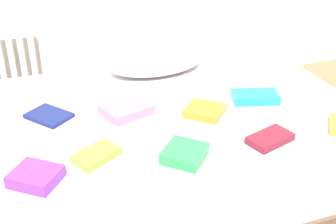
{
  "coord_description": "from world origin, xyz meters",
  "views": [
    {
      "loc": [
        -0.7,
        -1.88,
        1.61
      ],
      "look_at": [
        0.0,
        0.05,
        0.48
      ],
      "focal_mm": 47.8,
      "sensor_mm": 36.0,
      "label": 1
    }
  ],
  "objects_px": {
    "textbook_pink": "(126,109)",
    "textbook_white": "(277,78)",
    "textbook_maroon": "(270,139)",
    "textbook_lime": "(96,155)",
    "textbook_orange": "(205,111)",
    "bed": "(171,154)",
    "textbook_teal": "(255,97)",
    "textbook_green": "(185,154)",
    "textbook_purple": "(36,176)",
    "pillow": "(156,62)",
    "radiator": "(3,68)",
    "textbook_navy": "(49,116)"
  },
  "relations": [
    {
      "from": "textbook_pink",
      "to": "textbook_white",
      "type": "height_order",
      "value": "textbook_pink"
    },
    {
      "from": "textbook_pink",
      "to": "textbook_maroon",
      "type": "relative_size",
      "value": 1.11
    },
    {
      "from": "textbook_pink",
      "to": "textbook_lime",
      "type": "relative_size",
      "value": 1.18
    },
    {
      "from": "textbook_white",
      "to": "textbook_orange",
      "type": "bearing_deg",
      "value": -120.53
    },
    {
      "from": "bed",
      "to": "textbook_teal",
      "type": "distance_m",
      "value": 0.55
    },
    {
      "from": "textbook_green",
      "to": "textbook_orange",
      "type": "bearing_deg",
      "value": 7.61
    },
    {
      "from": "textbook_white",
      "to": "textbook_pink",
      "type": "bearing_deg",
      "value": -137.24
    },
    {
      "from": "textbook_purple",
      "to": "textbook_green",
      "type": "height_order",
      "value": "same"
    },
    {
      "from": "pillow",
      "to": "textbook_white",
      "type": "xyz_separation_m",
      "value": [
        0.62,
        -0.37,
        -0.04
      ]
    },
    {
      "from": "textbook_purple",
      "to": "radiator",
      "type": "bearing_deg",
      "value": 132.31
    },
    {
      "from": "bed",
      "to": "textbook_teal",
      "type": "relative_size",
      "value": 8.16
    },
    {
      "from": "pillow",
      "to": "textbook_lime",
      "type": "distance_m",
      "value": 0.95
    },
    {
      "from": "textbook_navy",
      "to": "textbook_maroon",
      "type": "xyz_separation_m",
      "value": [
        0.93,
        -0.58,
        0.01
      ]
    },
    {
      "from": "pillow",
      "to": "textbook_white",
      "type": "bearing_deg",
      "value": -31.03
    },
    {
      "from": "radiator",
      "to": "textbook_purple",
      "type": "bearing_deg",
      "value": -86.49
    },
    {
      "from": "textbook_teal",
      "to": "textbook_navy",
      "type": "relative_size",
      "value": 1.16
    },
    {
      "from": "textbook_pink",
      "to": "radiator",
      "type": "bearing_deg",
      "value": 100.52
    },
    {
      "from": "bed",
      "to": "textbook_purple",
      "type": "xyz_separation_m",
      "value": [
        -0.71,
        -0.35,
        0.28
      ]
    },
    {
      "from": "bed",
      "to": "textbook_pink",
      "type": "height_order",
      "value": "textbook_pink"
    },
    {
      "from": "bed",
      "to": "pillow",
      "type": "distance_m",
      "value": 0.62
    },
    {
      "from": "pillow",
      "to": "textbook_pink",
      "type": "relative_size",
      "value": 2.51
    },
    {
      "from": "textbook_navy",
      "to": "textbook_lime",
      "type": "height_order",
      "value": "textbook_lime"
    },
    {
      "from": "textbook_purple",
      "to": "textbook_orange",
      "type": "xyz_separation_m",
      "value": [
        0.86,
        0.28,
        -0.01
      ]
    },
    {
      "from": "radiator",
      "to": "textbook_teal",
      "type": "height_order",
      "value": "radiator"
    },
    {
      "from": "textbook_orange",
      "to": "textbook_lime",
      "type": "xyz_separation_m",
      "value": [
        -0.6,
        -0.2,
        -0.0
      ]
    },
    {
      "from": "textbook_orange",
      "to": "textbook_lime",
      "type": "height_order",
      "value": "textbook_orange"
    },
    {
      "from": "pillow",
      "to": "textbook_lime",
      "type": "xyz_separation_m",
      "value": [
        -0.54,
        -0.79,
        -0.05
      ]
    },
    {
      "from": "textbook_navy",
      "to": "textbook_orange",
      "type": "bearing_deg",
      "value": 35.2
    },
    {
      "from": "textbook_orange",
      "to": "textbook_purple",
      "type": "bearing_deg",
      "value": -117.23
    },
    {
      "from": "textbook_teal",
      "to": "textbook_purple",
      "type": "bearing_deg",
      "value": -148.24
    },
    {
      "from": "textbook_green",
      "to": "bed",
      "type": "bearing_deg",
      "value": 31.46
    },
    {
      "from": "textbook_green",
      "to": "textbook_white",
      "type": "distance_m",
      "value": 0.97
    },
    {
      "from": "textbook_green",
      "to": "textbook_navy",
      "type": "xyz_separation_m",
      "value": [
        -0.51,
        0.57,
        -0.02
      ]
    },
    {
      "from": "textbook_orange",
      "to": "radiator",
      "type": "bearing_deg",
      "value": 171.88
    },
    {
      "from": "textbook_teal",
      "to": "textbook_white",
      "type": "distance_m",
      "value": 0.3
    },
    {
      "from": "bed",
      "to": "textbook_lime",
      "type": "bearing_deg",
      "value": -148.96
    },
    {
      "from": "textbook_orange",
      "to": "textbook_white",
      "type": "xyz_separation_m",
      "value": [
        0.56,
        0.21,
        0.0
      ]
    },
    {
      "from": "textbook_green",
      "to": "textbook_maroon",
      "type": "distance_m",
      "value": 0.42
    },
    {
      "from": "textbook_green",
      "to": "textbook_lime",
      "type": "distance_m",
      "value": 0.38
    },
    {
      "from": "textbook_navy",
      "to": "textbook_white",
      "type": "height_order",
      "value": "textbook_white"
    },
    {
      "from": "textbook_teal",
      "to": "textbook_white",
      "type": "relative_size",
      "value": 1.31
    },
    {
      "from": "textbook_orange",
      "to": "textbook_navy",
      "type": "bearing_deg",
      "value": -152.65
    },
    {
      "from": "radiator",
      "to": "textbook_navy",
      "type": "distance_m",
      "value": 1.06
    },
    {
      "from": "radiator",
      "to": "textbook_white",
      "type": "xyz_separation_m",
      "value": [
        1.52,
        -1.06,
        0.14
      ]
    },
    {
      "from": "radiator",
      "to": "textbook_white",
      "type": "relative_size",
      "value": 2.98
    },
    {
      "from": "textbook_teal",
      "to": "textbook_orange",
      "type": "bearing_deg",
      "value": -156.05
    },
    {
      "from": "pillow",
      "to": "textbook_orange",
      "type": "height_order",
      "value": "pillow"
    },
    {
      "from": "textbook_white",
      "to": "textbook_purple",
      "type": "bearing_deg",
      "value": -122.25
    },
    {
      "from": "radiator",
      "to": "textbook_lime",
      "type": "xyz_separation_m",
      "value": [
        0.36,
        -1.47,
        0.13
      ]
    },
    {
      "from": "radiator",
      "to": "textbook_navy",
      "type": "xyz_separation_m",
      "value": [
        0.21,
        -1.03,
        0.13
      ]
    }
  ]
}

